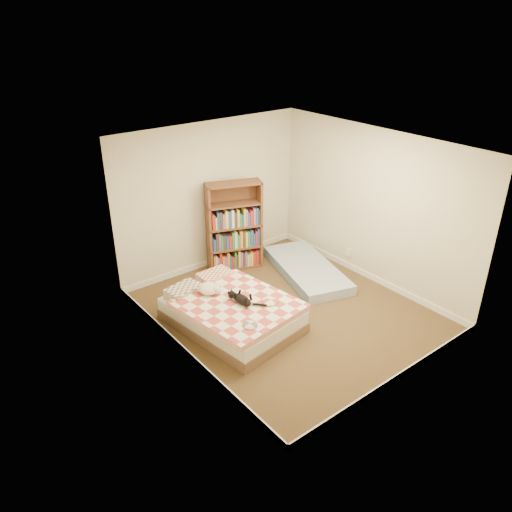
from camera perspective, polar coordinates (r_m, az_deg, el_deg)
room at (r=6.97m, az=3.90°, el=2.00°), size 3.51×4.01×2.51m
bed at (r=7.12m, az=-2.93°, el=-6.35°), size 1.53×1.98×0.49m
bookshelf at (r=8.54m, az=-2.58°, el=2.20°), size 1.03×0.62×1.54m
floor_mattress at (r=8.53m, az=5.80°, el=-1.54°), size 1.35×2.03×0.17m
black_cat at (r=6.88m, az=-1.71°, el=-4.91°), size 0.24×0.59×0.13m
white_dog at (r=7.12m, az=-5.34°, el=-3.72°), size 0.34×0.37×0.15m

